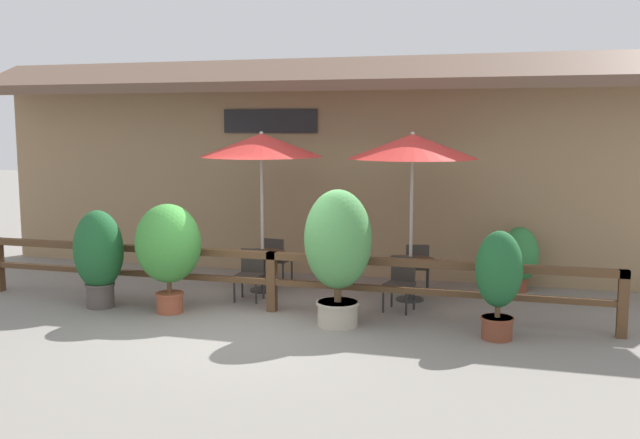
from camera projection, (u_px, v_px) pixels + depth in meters
name	position (u px, v px, depth m)	size (l,w,h in m)	color
ground_plane	(248.00, 329.00, 10.26)	(60.00, 60.00, 0.00)	gray
building_facade	(324.00, 164.00, 13.89)	(14.28, 1.49, 4.23)	#997A56
patio_railing	(272.00, 268.00, 11.17)	(10.40, 0.14, 0.95)	brown
patio_umbrella_near	(261.00, 145.00, 12.31)	(2.14, 2.14, 2.82)	#B7B2A8
dining_table_near	(263.00, 260.00, 12.57)	(0.84, 0.84, 0.70)	#4C3826
chair_near_streetside	(250.00, 272.00, 11.94)	(0.43, 0.43, 0.85)	#332D28
chair_near_wallside	(277.00, 258.00, 13.22)	(0.47, 0.47, 0.85)	#332D28
patio_umbrella_middle	(412.00, 147.00, 11.63)	(2.14, 2.14, 2.82)	#B7B2A8
dining_table_middle	(410.00, 268.00, 11.90)	(0.84, 0.84, 0.70)	#4C3826
chair_middle_streetside	(400.00, 281.00, 11.26)	(0.49, 0.49, 0.85)	#332D28
chair_middle_wallside	(417.00, 265.00, 12.56)	(0.49, 0.49, 0.85)	#332D28
potted_plant_small_flowering	(338.00, 247.00, 10.30)	(0.99, 0.89, 2.01)	#B7AD99
potted_plant_broad_leaf	(99.00, 254.00, 11.41)	(0.81, 0.73, 1.58)	#564C47
potted_plant_tall_tropical	(499.00, 277.00, 9.69)	(0.64, 0.57, 1.51)	brown
potted_plant_entrance_palm	(168.00, 246.00, 11.05)	(1.04, 0.93, 1.72)	#9E4C33
potted_plant_corner_fern	(520.00, 257.00, 12.55)	(0.66, 0.59, 1.15)	brown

